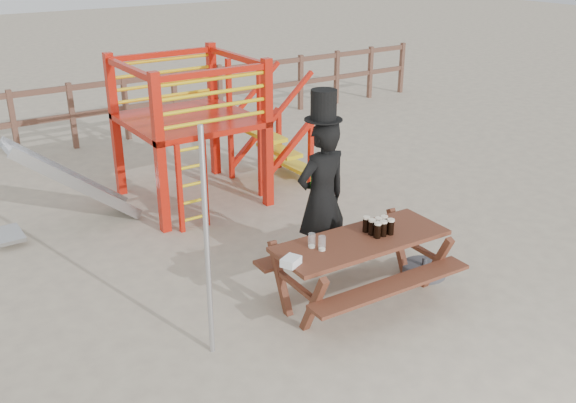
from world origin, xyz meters
name	(u,v)px	position (x,y,z in m)	size (l,w,h in m)	color
ground	(331,313)	(0.00, 0.00, 0.00)	(60.00, 60.00, 0.00)	#B4A58C
back_fence	(99,105)	(0.00, 7.00, 0.74)	(15.09, 0.09, 1.20)	brown
playground_fort	(185,130)	(0.12, 3.58, 1.07)	(4.71, 1.84, 2.10)	red
picnic_table	(360,262)	(0.41, 0.05, 0.46)	(1.91, 1.35, 0.72)	#612B1E
man_with_hat	(322,195)	(0.43, 0.78, 0.96)	(0.68, 0.47, 2.14)	black
metal_pole	(207,246)	(-1.32, 0.10, 1.10)	(0.05, 0.05, 2.19)	#B2B2B7
parasol_base	(424,270)	(1.38, 0.06, 0.06)	(0.50, 0.50, 0.21)	#3A3A3F
paper_bag	(291,261)	(-0.52, -0.02, 0.76)	(0.18, 0.14, 0.08)	white
stout_pints	(379,226)	(0.63, 0.04, 0.81)	(0.24, 0.26, 0.17)	black
empty_glasses	(317,242)	(-0.11, 0.12, 0.79)	(0.12, 0.18, 0.15)	silver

